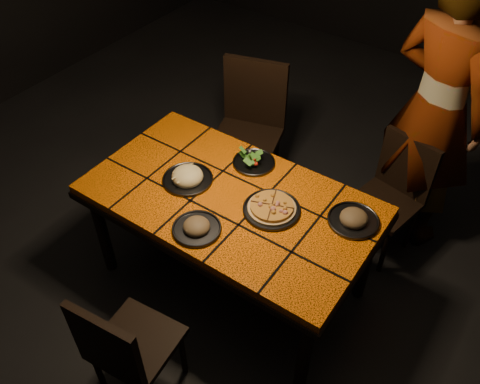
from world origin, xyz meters
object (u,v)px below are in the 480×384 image
Objects in this scene: chair_near at (124,347)px; chair_far_left at (250,122)px; dining_table at (230,207)px; plate_pizza at (272,208)px; plate_pasta at (188,177)px; chair_far_right at (394,190)px; diner at (436,111)px.

chair_far_left reaches higher than chair_near.
dining_table is 4.82× the size of plate_pizza.
chair_near is 2.91× the size of plate_pasta.
dining_table is 1.61× the size of chair_far_left.
chair_far_right is at bearing -115.35° from chair_near.
dining_table is at bearing -115.04° from chair_far_right.
plate_pizza is 1.16× the size of plate_pasta.
chair_far_left is 0.92m from plate_pasta.
chair_far_left is at bearing 117.19° from dining_table.
plate_pizza is at bearing 88.54° from diner.
chair_far_left is at bearing 130.05° from plate_pizza.
plate_pasta is at bearing -174.07° from dining_table.
diner reaches higher than dining_table.
chair_near is 2.21m from diner.
plate_pasta reaches higher than plate_pizza.
plate_pizza is (0.22, 0.95, 0.28)m from chair_near.
dining_table is at bearing -78.91° from chair_far_left.
chair_near is 1.83m from chair_far_left.
plate_pizza is at bearing -66.05° from chair_far_left.
diner is at bearing 49.64° from plate_pasta.
dining_table is 0.96m from chair_far_left.
chair_near is 0.98m from plate_pasta.
chair_far_right is (1.09, 0.03, -0.10)m from chair_far_left.
chair_far_left reaches higher than chair_far_right.
plate_pizza is 0.53m from plate_pasta.
chair_far_right is 0.44× the size of diner.
chair_far_left reaches higher than dining_table.
chair_near reaches higher than plate_pasta.
dining_table is 1.94× the size of chair_far_right.
chair_far_right is at bearing 53.29° from dining_table.
chair_far_right is 2.88× the size of plate_pasta.
chair_near is at bearing -103.03° from plate_pizza.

